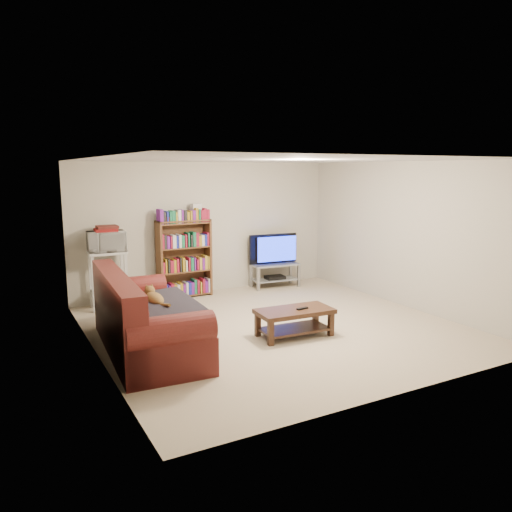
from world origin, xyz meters
TOP-DOWN VIEW (x-y plane):
  - floor at (0.00, 0.00)m, footprint 5.00×5.00m
  - ceiling at (0.00, 0.00)m, footprint 5.00×5.00m
  - wall_back at (0.00, 2.50)m, footprint 5.00×0.00m
  - wall_front at (0.00, -2.50)m, footprint 5.00×0.00m
  - wall_left at (-2.50, 0.00)m, footprint 0.00×5.00m
  - wall_right at (2.50, 0.00)m, footprint 0.00×5.00m
  - sofa at (-1.97, -0.02)m, footprint 1.16×2.41m
  - blanket at (-1.79, -0.19)m, footprint 0.94×1.20m
  - cat at (-1.78, 0.02)m, footprint 0.30×0.66m
  - coffee_table at (0.04, -0.46)m, footprint 1.08×0.59m
  - remote at (0.13, -0.51)m, footprint 0.17×0.06m
  - tv_stand at (1.28, 2.18)m, footprint 0.95×0.50m
  - television at (1.28, 2.18)m, footprint 1.00×0.22m
  - dvd_player at (1.28, 2.18)m, footprint 0.39×0.29m
  - bookshelf at (-0.53, 2.30)m, footprint 0.97×0.32m
  - shelf_clutter at (-0.43, 2.32)m, footprint 0.71×0.23m
  - microwave_stand at (-1.90, 2.18)m, footprint 0.62×0.47m
  - microwave at (-1.90, 2.18)m, footprint 0.61×0.43m
  - game_boxes at (-1.90, 2.18)m, footprint 0.36×0.32m

SIDE VIEW (x-z plane):
  - floor at x=0.00m, z-range 0.00..0.00m
  - dvd_player at x=1.28m, z-range 0.16..0.22m
  - coffee_table at x=0.04m, z-range 0.07..0.45m
  - tv_stand at x=1.28m, z-range 0.08..0.54m
  - sofa at x=-1.97m, z-range -0.16..0.85m
  - remote at x=0.13m, z-range 0.38..0.40m
  - blanket at x=-1.79m, z-range 0.48..0.68m
  - microwave_stand at x=-1.90m, z-range 0.13..1.09m
  - cat at x=-1.78m, z-range 0.54..0.74m
  - bookshelf at x=-0.53m, z-range 0.02..1.41m
  - television at x=1.28m, z-range 0.46..1.03m
  - microwave at x=-1.90m, z-range 0.95..1.28m
  - wall_back at x=0.00m, z-range -1.30..3.70m
  - wall_front at x=0.00m, z-range -1.30..3.70m
  - wall_left at x=-2.50m, z-range -1.30..3.70m
  - wall_right at x=2.50m, z-range -1.30..3.70m
  - game_boxes at x=-1.90m, z-range 1.28..1.33m
  - shelf_clutter at x=-0.43m, z-range 1.35..1.63m
  - ceiling at x=0.00m, z-range 2.40..2.40m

